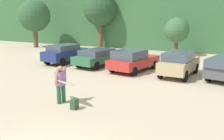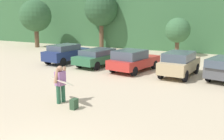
# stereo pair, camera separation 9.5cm
# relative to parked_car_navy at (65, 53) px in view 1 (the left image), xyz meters

# --- Properties ---
(hillside_ridge) EXTENTS (108.00, 12.00, 7.10)m
(hillside_ridge) POSITION_rel_parked_car_navy_xyz_m (8.54, 16.62, 2.72)
(hillside_ridge) COLOR #38663D
(hillside_ridge) RESTS_ON ground_plane
(tree_ridge_back) EXTENTS (3.75, 3.75, 5.62)m
(tree_ridge_back) POSITION_rel_parked_car_navy_xyz_m (-9.51, 6.96, 2.89)
(tree_ridge_back) COLOR brown
(tree_ridge_back) RESTS_ON ground_plane
(tree_center_right) EXTENTS (3.87, 3.87, 6.43)m
(tree_center_right) POSITION_rel_parked_car_navy_xyz_m (-2.24, 9.93, 3.63)
(tree_center_right) COLOR brown
(tree_center_right) RESTS_ON ground_plane
(tree_center) EXTENTS (2.35, 2.35, 3.65)m
(tree_center) POSITION_rel_parked_car_navy_xyz_m (7.26, 7.73, 1.61)
(tree_center) COLOR brown
(tree_center) RESTS_ON ground_plane
(parked_car_navy) EXTENTS (2.07, 4.22, 1.53)m
(parked_car_navy) POSITION_rel_parked_car_navy_xyz_m (0.00, 0.00, 0.00)
(parked_car_navy) COLOR navy
(parked_car_navy) RESTS_ON ground_plane
(parked_car_forest_green) EXTENTS (2.52, 4.90, 1.33)m
(parked_car_forest_green) POSITION_rel_parked_car_navy_xyz_m (3.10, 0.19, -0.11)
(parked_car_forest_green) COLOR #2D6642
(parked_car_forest_green) RESTS_ON ground_plane
(parked_car_red) EXTENTS (2.62, 4.48, 1.54)m
(parked_car_red) POSITION_rel_parked_car_navy_xyz_m (6.20, -0.48, -0.04)
(parked_car_red) COLOR #B72D28
(parked_car_red) RESTS_ON ground_plane
(parked_car_tan) EXTENTS (1.97, 4.04, 1.60)m
(parked_car_tan) POSITION_rel_parked_car_navy_xyz_m (9.48, -0.55, 0.03)
(parked_car_tan) COLOR tan
(parked_car_tan) RESTS_ON ground_plane
(person_adult) EXTENTS (0.37, 0.80, 1.73)m
(person_adult) POSITION_rel_parked_car_navy_xyz_m (5.94, -8.36, 0.15)
(person_adult) COLOR #26593F
(person_adult) RESTS_ON ground_plane
(surfboard_cream) EXTENTS (2.00, 1.29, 0.26)m
(surfboard_cream) POSITION_rel_parked_car_navy_xyz_m (6.06, -8.43, 0.21)
(surfboard_cream) COLOR beige
(backpack_dropped) EXTENTS (0.24, 0.34, 0.45)m
(backpack_dropped) POSITION_rel_parked_car_navy_xyz_m (6.96, -8.78, -0.61)
(backpack_dropped) COLOR #2D4C33
(backpack_dropped) RESTS_ON ground_plane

